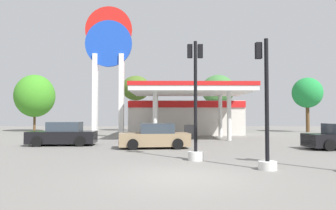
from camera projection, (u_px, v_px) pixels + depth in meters
The scene contains 11 objects.
ground_plane at pixel (181, 177), 9.37m from camera, with size 90.00×90.00×0.00m, color slate.
gas_station at pixel (186, 114), 29.75m from camera, with size 10.82×12.04×4.27m.
station_pole_sign at pixel (109, 54), 26.59m from camera, with size 4.03×0.56×11.28m.
car_0 at pixel (63, 135), 19.22m from camera, with size 4.15×2.03×1.46m.
car_2 at pixel (155, 137), 17.55m from camera, with size 4.11×2.14×1.41m.
traffic_signal_1 at pixel (195, 114), 12.85m from camera, with size 0.65×0.67×4.96m.
traffic_signal_2 at pixel (266, 125), 10.63m from camera, with size 0.64×0.67×4.52m.
tree_0 at pixel (35, 96), 36.21m from camera, with size 4.57×4.57×6.64m.
tree_1 at pixel (136, 89), 36.97m from camera, with size 3.42×3.42×6.61m.
tree_2 at pixel (218, 90), 35.05m from camera, with size 3.77×3.77×6.46m.
tree_3 at pixel (307, 93), 34.67m from camera, with size 3.29×3.29×6.11m.
Camera 1 is at (-0.50, -9.43, 1.85)m, focal length 33.07 mm.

